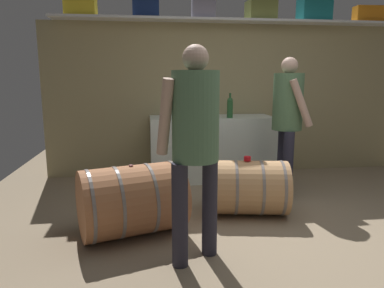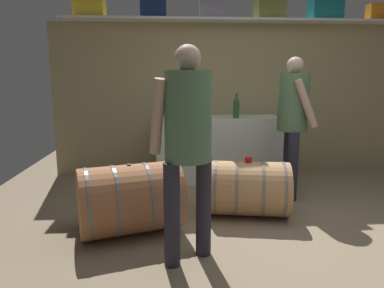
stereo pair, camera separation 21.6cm
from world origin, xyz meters
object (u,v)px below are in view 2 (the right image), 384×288
Objects in this scene: work_cabinet at (218,148)px; toolcase_grey at (211,7)px; toolcase_olive at (270,10)px; toolcase_teal at (325,9)px; winemaker_pouring at (293,113)px; wine_bottle_green at (236,107)px; visitor_tasting at (188,133)px; toolcase_orange at (383,12)px; wine_barrel_far at (130,199)px; wine_glass at (203,110)px; toolcase_yellow at (90,8)px; toolcase_navy at (153,8)px; wine_barrel_near at (249,188)px; tasting_cup at (248,159)px.

toolcase_grey is at bearing 112.45° from work_cabinet.
toolcase_olive is 0.92× the size of toolcase_teal.
toolcase_olive is 0.23× the size of work_cabinet.
winemaker_pouring is (0.85, -1.03, -1.35)m from toolcase_grey.
visitor_tasting reaches higher than wine_bottle_green.
toolcase_orange reaches higher than wine_barrel_far.
toolcase_teal reaches higher than wine_bottle_green.
toolcase_olive is 0.93× the size of toolcase_orange.
wine_glass is (-0.44, 0.07, -0.04)m from wine_bottle_green.
toolcase_yellow is 3.02m from visitor_tasting.
toolcase_yellow is 2.99m from winemaker_pouring.
toolcase_grey is (1.62, 0.00, 0.04)m from toolcase_yellow.
work_cabinet is at bearing 140.84° from wine_bottle_green.
toolcase_yellow is 0.23× the size of work_cabinet.
toolcase_olive is at bearing 17.23° from work_cabinet.
wine_glass is at bearing -165.35° from toolcase_olive.
toolcase_orange is at bearing 9.10° from visitor_tasting.
toolcase_grey reaches higher than toolcase_navy.
winemaker_pouring is (2.48, -1.03, -1.31)m from toolcase_yellow.
toolcase_yellow is 2.86m from wine_barrel_far.
work_cabinet reaches higher than wine_barrel_far.
toolcase_yellow is at bearing -103.73° from winemaker_pouring.
visitor_tasting is at bearing -117.91° from wine_barrel_near.
toolcase_orange is at bearing -4.43° from toolcase_olive.
toolcase_grey reaches higher than toolcase_yellow.
toolcase_grey is at bearing 67.54° from wine_glass.
toolcase_navy is at bearing 152.89° from wine_glass.
toolcase_yellow is 2.56m from work_cabinet.
work_cabinet is at bearing 94.93° from tasting_cup.
wine_barrel_near is 0.31m from tasting_cup.
winemaker_pouring reaches higher than visitor_tasting.
wine_barrel_far is at bearing -136.99° from toolcase_olive.
wine_barrel_near is 12.48× the size of tasting_cup.
toolcase_olive is at bearing -179.94° from toolcase_teal.
wine_glass reaches higher than wine_barrel_near.
wine_glass is (-0.14, -0.33, -1.38)m from toolcase_grey.
winemaker_pouring is (1.63, -1.03, -1.32)m from toolcase_navy.
wine_glass is at bearing 50.24° from visitor_tasting.
toolcase_olive is at bearing 1.85° from toolcase_yellow.
visitor_tasting is (-0.55, -2.24, 0.57)m from work_cabinet.
wine_barrel_near is 0.54× the size of winemaker_pouring.
tasting_cup is at bearing -94.56° from wine_bottle_green.
toolcase_grey is 1.60m from toolcase_teal.
toolcase_orange is 2.53m from wine_bottle_green.
wine_bottle_green is 0.20× the size of winemaker_pouring.
toolcase_olive is 3.07m from visitor_tasting.
wine_barrel_far is (-1.18, -0.34, 0.04)m from wine_barrel_near.
visitor_tasting is (0.50, -0.53, 0.69)m from wine_barrel_far.
winemaker_pouring reaches higher than wine_barrel_far.
toolcase_yellow is at bearing 139.18° from tasting_cup.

